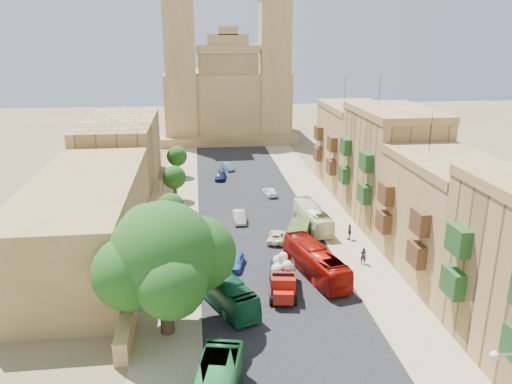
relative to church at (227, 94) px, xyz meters
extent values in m
plane|color=brown|center=(0.00, -78.61, -9.52)|extent=(260.00, 260.00, 0.00)
cube|color=black|center=(0.00, -48.61, -9.51)|extent=(14.00, 140.00, 0.01)
cube|color=tan|center=(9.50, -48.61, -9.51)|extent=(5.00, 140.00, 0.01)
cube|color=tan|center=(-9.50, -48.61, -9.51)|extent=(5.00, 140.00, 0.01)
cube|color=tan|center=(7.00, -48.61, -9.46)|extent=(0.25, 140.00, 0.12)
cube|color=tan|center=(-7.00, -48.61, -9.46)|extent=(0.25, 140.00, 0.12)
cube|color=#214E1F|center=(11.55, -77.69, -4.96)|extent=(0.90, 2.20, 2.00)
cube|color=#214E1F|center=(11.55, -77.69, -1.60)|extent=(0.90, 2.20, 2.00)
cube|color=#AA844C|center=(16.00, -67.61, -4.27)|extent=(8.00, 14.00, 10.50)
cube|color=olive|center=(16.00, -67.61, 1.38)|extent=(8.20, 14.00, 0.80)
cylinder|color=black|center=(15.00, -64.81, 3.58)|extent=(0.06, 0.06, 3.60)
cube|color=#56341C|center=(11.55, -71.53, -5.53)|extent=(0.90, 2.20, 2.00)
cube|color=#56341C|center=(11.55, -63.69, -5.53)|extent=(0.90, 2.20, 2.00)
cube|color=#56341C|center=(11.55, -71.53, -2.59)|extent=(0.90, 2.20, 2.00)
cube|color=#56341C|center=(11.55, -63.69, -2.59)|extent=(0.90, 2.20, 2.00)
cube|color=tan|center=(16.00, -53.61, -3.02)|extent=(8.00, 14.00, 13.00)
cube|color=olive|center=(16.00, -53.61, 3.88)|extent=(8.20, 14.00, 0.80)
cylinder|color=black|center=(15.00, -50.81, 6.08)|extent=(0.06, 0.06, 3.60)
cube|color=#214E1F|center=(11.55, -57.53, -4.58)|extent=(0.90, 2.20, 2.00)
cube|color=#214E1F|center=(11.55, -49.69, -4.58)|extent=(0.90, 2.20, 2.00)
cube|color=#214E1F|center=(11.55, -57.53, -0.94)|extent=(0.90, 2.20, 2.00)
cube|color=#214E1F|center=(11.55, -49.69, -0.94)|extent=(0.90, 2.20, 2.00)
cube|color=#AA844C|center=(16.00, -39.61, -3.77)|extent=(8.00, 14.00, 11.50)
cube|color=olive|center=(16.00, -39.61, 2.38)|extent=(8.20, 14.00, 0.80)
cylinder|color=black|center=(15.00, -36.81, 4.58)|extent=(0.06, 0.06, 3.60)
cube|color=#56341C|center=(11.55, -43.53, -5.15)|extent=(0.90, 2.20, 2.00)
cube|color=#56341C|center=(11.55, -35.69, -5.15)|extent=(0.90, 2.20, 2.00)
cube|color=#56341C|center=(11.55, -43.53, -1.93)|extent=(0.90, 2.20, 2.00)
cube|color=#56341C|center=(11.55, -35.69, -1.93)|extent=(0.90, 2.20, 2.00)
cube|color=#AA844C|center=(-12.50, -58.61, -8.62)|extent=(1.00, 40.00, 1.80)
cube|color=olive|center=(-18.00, -60.61, -5.32)|extent=(10.00, 28.00, 8.40)
cube|color=tan|center=(-18.00, -34.61, -4.52)|extent=(10.00, 22.00, 10.00)
cube|color=#AA844C|center=(0.00, 2.39, -2.52)|extent=(26.00, 20.00, 14.00)
cube|color=olive|center=(0.00, -8.11, -8.62)|extent=(28.00, 4.00, 1.80)
cube|color=olive|center=(0.00, -6.41, 0.48)|extent=(12.00, 2.00, 16.00)
cube|color=#AA844C|center=(0.00, -6.41, 9.38)|extent=(12.60, 2.40, 1.60)
cube|color=#AA844C|center=(0.00, -6.41, 11.08)|extent=(8.00, 2.00, 2.40)
cube|color=#AA844C|center=(0.00, -6.41, 12.88)|extent=(4.00, 2.00, 1.60)
cube|color=#AA844C|center=(-9.50, -5.11, 4.98)|extent=(6.00, 6.00, 29.00)
cube|color=#AA844C|center=(9.50, -5.11, 4.98)|extent=(6.00, 6.00, 29.00)
cylinder|color=#3C2B1E|center=(-9.50, -74.61, -7.51)|extent=(1.05, 1.05, 4.00)
sphere|color=#154111|center=(-9.50, -74.61, -2.98)|extent=(8.01, 8.01, 8.01)
sphere|color=#154111|center=(-6.97, -73.35, -3.62)|extent=(5.90, 5.90, 5.90)
sphere|color=#154111|center=(-11.82, -75.56, -3.83)|extent=(5.48, 5.48, 5.48)
sphere|color=#154111|center=(-8.87, -77.14, -4.04)|extent=(5.06, 5.06, 5.06)
sphere|color=#154111|center=(-10.66, -72.30, -2.14)|extent=(4.64, 4.64, 4.64)
cylinder|color=#3C2B1E|center=(-10.00, -66.61, -8.35)|extent=(0.44, 0.44, 2.34)
sphere|color=#154111|center=(-10.00, -66.61, -5.99)|extent=(3.40, 3.40, 3.40)
cylinder|color=#3C2B1E|center=(-10.00, -54.61, -8.43)|extent=(0.44, 0.44, 2.17)
sphere|color=#154111|center=(-10.00, -54.61, -6.25)|extent=(3.15, 3.15, 3.15)
cylinder|color=#3C2B1E|center=(-10.00, -42.61, -8.42)|extent=(0.44, 0.44, 2.19)
sphere|color=#154111|center=(-10.00, -42.61, -6.20)|extent=(3.19, 3.19, 3.19)
cylinder|color=#3C2B1E|center=(-10.00, -30.61, -8.40)|extent=(0.44, 0.44, 2.22)
sphere|color=#154111|center=(-10.00, -30.61, -6.16)|extent=(3.23, 3.23, 3.23)
sphere|color=white|center=(6.40, -90.61, -1.52)|extent=(0.44, 0.44, 0.44)
cube|color=#A1180C|center=(0.51, -68.51, -8.27)|extent=(2.71, 3.89, 0.90)
cube|color=black|center=(0.51, -68.51, -7.77)|extent=(2.77, 3.94, 0.12)
cube|color=#A1180C|center=(0.17, -70.78, -8.17)|extent=(2.33, 1.99, 1.80)
cube|color=#A1180C|center=(-0.02, -71.96, -8.57)|extent=(1.86, 1.44, 1.00)
cube|color=black|center=(0.17, -70.78, -7.47)|extent=(1.89, 0.38, 0.90)
cylinder|color=black|center=(-0.96, -71.52, -9.07)|extent=(0.48, 0.94, 0.90)
cylinder|color=black|center=(1.02, -71.82, -9.07)|extent=(0.48, 0.94, 0.90)
cylinder|color=black|center=(-0.30, -67.17, -9.07)|extent=(0.48, 0.94, 0.90)
cylinder|color=black|center=(1.68, -67.47, -9.07)|extent=(0.48, 0.94, 0.90)
sphere|color=beige|center=(-0.07, -69.03, -7.52)|extent=(1.10, 1.10, 1.10)
sphere|color=beige|center=(0.96, -68.88, -7.52)|extent=(1.10, 1.10, 1.10)
sphere|color=beige|center=(0.60, -67.92, -7.52)|extent=(1.10, 1.10, 1.10)
sphere|color=beige|center=(0.13, -68.35, -6.97)|extent=(1.00, 1.00, 1.00)
sphere|color=beige|center=(0.72, -69.45, -7.02)|extent=(1.00, 1.00, 1.00)
sphere|color=beige|center=(0.50, -68.61, -6.52)|extent=(0.90, 0.90, 0.90)
cube|color=#3F4F1D|center=(4.00, -58.61, -8.53)|extent=(3.54, 5.19, 1.97)
cylinder|color=black|center=(2.57, -59.87, -9.12)|extent=(0.56, 0.85, 0.79)
cylinder|color=black|center=(4.33, -60.49, -9.12)|extent=(0.56, 0.85, 0.79)
cylinder|color=black|center=(3.67, -56.74, -9.12)|extent=(0.56, 0.85, 0.79)
cylinder|color=black|center=(5.43, -57.36, -9.12)|extent=(0.56, 0.85, 0.79)
imported|color=#135532|center=(-5.12, -70.69, -8.18)|extent=(5.96, 9.67, 2.67)
imported|color=#9B0E06|center=(4.00, -66.64, -8.10)|extent=(4.62, 10.40, 2.82)
imported|color=#FFFDCB|center=(6.50, -54.59, -8.21)|extent=(2.95, 9.51, 2.61)
imported|color=blue|center=(-3.41, -64.15, -8.89)|extent=(2.37, 3.95, 1.26)
imported|color=beige|center=(-1.94, -51.78, -8.86)|extent=(1.42, 4.00, 1.32)
imported|color=#FFE7C1|center=(1.67, -58.17, -8.97)|extent=(2.87, 4.30, 1.10)
imported|color=#0E1641|center=(-3.28, -33.12, -8.95)|extent=(2.09, 4.09, 1.14)
imported|color=white|center=(3.25, -42.09, -8.91)|extent=(1.99, 3.72, 1.21)
imported|color=teal|center=(-1.80, -27.59, -8.93)|extent=(2.40, 3.78, 1.18)
imported|color=black|center=(9.30, -64.84, -8.65)|extent=(0.69, 0.52, 1.72)
imported|color=#343539|center=(9.75, -58.73, -8.61)|extent=(0.76, 1.15, 1.82)
camera|label=1|loc=(-6.72, -108.55, 12.54)|focal=35.00mm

